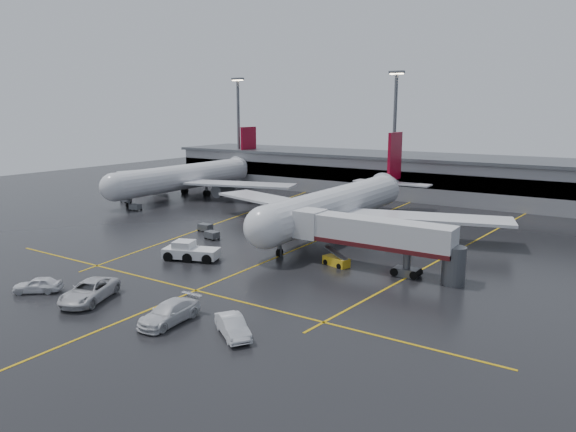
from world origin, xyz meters
The scene contains 22 objects.
ground centered at (0.00, 0.00, 0.00)m, with size 220.00×220.00×0.00m, color black.
apron_line_centre centered at (0.00, 0.00, 0.01)m, with size 0.25×90.00×0.02m, color gold.
apron_line_stop centered at (0.00, -22.00, 0.01)m, with size 60.00×0.25×0.02m, color gold.
apron_line_left centered at (-20.00, 10.00, 0.01)m, with size 0.25×70.00×0.02m, color gold.
apron_line_right centered at (18.00, 10.00, 0.01)m, with size 0.25×70.00×0.02m, color gold.
terminal centered at (0.00, 47.93, 4.32)m, with size 122.00×19.00×8.60m.
light_mast_left centered at (-45.00, 42.00, 14.47)m, with size 3.00×1.20×25.45m.
light_mast_mid centered at (-5.00, 42.00, 14.47)m, with size 3.00×1.20×25.45m.
main_airliner centered at (0.00, 9.70, 4.21)m, with size 48.80×45.60×14.10m.
second_airliner centered at (-42.00, 21.70, 4.21)m, with size 48.80×45.60×14.10m.
jet_bridge centered at (11.87, -6.00, 3.93)m, with size 19.90×3.40×6.05m.
pushback_tractor centered at (-8.20, -14.17, 0.94)m, with size 7.14×4.77×2.37m.
belt_loader centered at (7.76, -6.70, 0.51)m, with size 3.53×2.29×2.07m.
service_van_a centered at (-6.44, -29.61, 0.96)m, with size 3.17×6.87×1.91m, color silver.
service_van_b centered at (3.67, -29.16, 0.89)m, with size 2.50×6.15×1.78m, color silver.
service_van_c centered at (9.87, -28.32, 0.81)m, with size 1.72×4.94×1.63m, color silver.
service_van_d centered at (-12.76, -30.90, 0.77)m, with size 1.83×4.55×1.55m, color white.
baggage_cart_a centered at (-12.79, -4.99, 0.63)m, with size 2.19×1.62×1.12m.
baggage_cart_b centered at (-16.91, -1.80, 0.63)m, with size 2.02×1.33×1.12m.
baggage_cart_c centered at (-12.93, 6.37, 0.63)m, with size 2.32×1.88×1.12m.
baggage_cart_d centered at (-46.94, 8.50, 0.63)m, with size 2.02×1.33×1.12m.
baggage_cart_e centered at (-38.84, 3.89, 0.63)m, with size 2.17×1.58×1.12m.
Camera 1 is at (34.62, -58.26, 17.59)m, focal length 32.29 mm.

